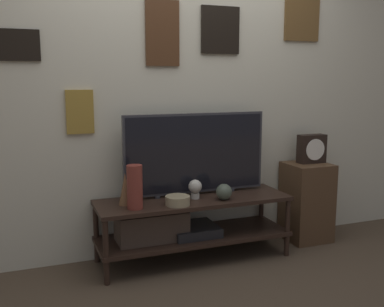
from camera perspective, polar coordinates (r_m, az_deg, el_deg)
name	(u,v)px	position (r m, az deg, el deg)	size (l,w,h in m)	color
ground_plane	(207,273)	(3.37, 1.93, -14.89)	(12.00, 12.00, 0.00)	#4C3D2D
wall_back	(180,83)	(3.59, -1.47, 8.93)	(6.40, 0.08, 2.70)	beige
media_console	(179,222)	(3.46, -1.66, -8.74)	(1.49, 0.47, 0.49)	black
television	(196,153)	(3.49, 0.47, 0.03)	(1.15, 0.05, 0.64)	#333338
vase_tall_ceramic	(135,187)	(3.17, -7.28, -4.25)	(0.11, 0.11, 0.31)	brown
vase_wide_bowl	(178,200)	(3.26, -1.83, -5.98)	(0.18, 0.18, 0.07)	tan
vase_slim_bronze	(125,189)	(3.28, -8.47, -4.47)	(0.10, 0.10, 0.23)	brown
vase_round_glass	(224,192)	(3.40, 4.07, -4.88)	(0.12, 0.12, 0.12)	#4C5647
decorative_bust	(195,188)	(3.42, 0.40, -4.38)	(0.10, 0.10, 0.15)	beige
side_table	(306,202)	(4.03, 14.32, -5.94)	(0.36, 0.35, 0.67)	#513823
mantel_clock	(312,149)	(3.98, 14.96, 0.59)	(0.24, 0.11, 0.24)	black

